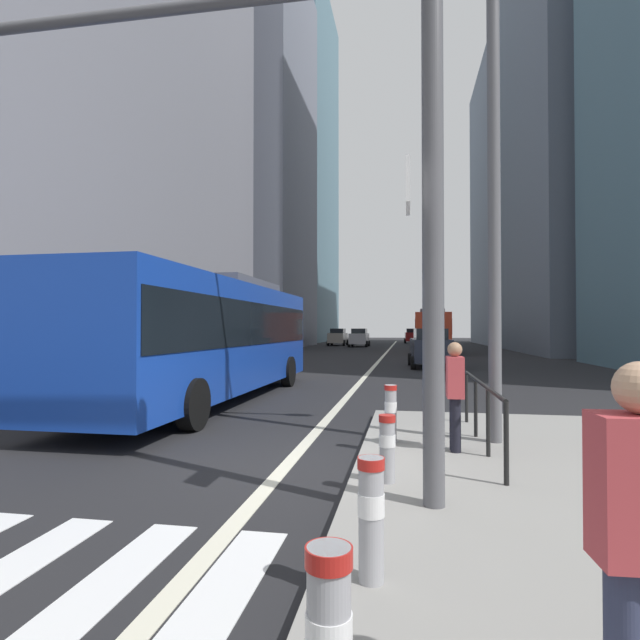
{
  "coord_description": "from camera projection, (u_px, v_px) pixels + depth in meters",
  "views": [
    {
      "loc": [
        1.69,
        -6.99,
        1.94
      ],
      "look_at": [
        -5.93,
        36.36,
        2.69
      ],
      "focal_mm": 28.0,
      "sensor_mm": 36.0,
      "label": 1
    }
  ],
  "objects": [
    {
      "name": "city_bus_blue_oncoming",
      "position": [
        211.0,
        332.0,
        13.36
      ],
      "size": [
        2.78,
        11.55,
        3.4
      ],
      "color": "#14389E",
      "rests_on": "ground"
    },
    {
      "name": "lane_centre_line",
      "position": [
        384.0,
        355.0,
        36.69
      ],
      "size": [
        0.2,
        80.0,
        0.01
      ],
      "primitive_type": "cube",
      "color": "beige",
      "rests_on": "ground"
    },
    {
      "name": "sedan_white_oncoming",
      "position": [
        51.0,
        367.0,
        12.17
      ],
      "size": [
        2.17,
        4.36,
        1.94
      ],
      "color": "silver",
      "rests_on": "ground"
    },
    {
      "name": "pedestrian_waiting",
      "position": [
        455.0,
        391.0,
        7.3
      ],
      "size": [
        0.24,
        0.38,
        1.59
      ],
      "color": "black",
      "rests_on": "median_island"
    },
    {
      "name": "car_receding_far",
      "position": [
        430.0,
        348.0,
        24.78
      ],
      "size": [
        2.2,
        4.15,
        1.94
      ],
      "color": "#232838",
      "rests_on": "ground"
    },
    {
      "name": "bollard_right",
      "position": [
        387.0,
        445.0,
        5.8
      ],
      "size": [
        0.2,
        0.2,
        0.78
      ],
      "color": "#99999E",
      "rests_on": "median_island"
    },
    {
      "name": "car_oncoming_far",
      "position": [
        359.0,
        337.0,
        53.35
      ],
      "size": [
        2.1,
        4.07,
        1.94
      ],
      "color": "silver",
      "rests_on": "ground"
    },
    {
      "name": "office_tower_right_far",
      "position": [
        535.0,
        203.0,
        60.49
      ],
      "size": [
        12.79,
        20.38,
        34.38
      ],
      "primitive_type": "cube",
      "color": "slate",
      "rests_on": "ground"
    },
    {
      "name": "bollard_left",
      "position": [
        371.0,
        512.0,
        3.53
      ],
      "size": [
        0.2,
        0.2,
        0.87
      ],
      "color": "#99999E",
      "rests_on": "median_island"
    },
    {
      "name": "car_oncoming_mid",
      "position": [
        338.0,
        337.0,
        57.36
      ],
      "size": [
        2.08,
        4.24,
        1.94
      ],
      "color": "#B2A899",
      "rests_on": "ground"
    },
    {
      "name": "car_receding_near",
      "position": [
        412.0,
        336.0,
        65.74
      ],
      "size": [
        2.14,
        4.25,
        1.94
      ],
      "color": "maroon",
      "rests_on": "ground"
    },
    {
      "name": "bollard_back",
      "position": [
        391.0,
        411.0,
        7.79
      ],
      "size": [
        0.2,
        0.2,
        0.91
      ],
      "color": "#99999E",
      "rests_on": "median_island"
    },
    {
      "name": "city_bus_red_receding",
      "position": [
        431.0,
        330.0,
        39.9
      ],
      "size": [
        2.84,
        10.92,
        3.4
      ],
      "color": "red",
      "rests_on": "ground"
    },
    {
      "name": "ground_plane",
      "position": [
        376.0,
        365.0,
        26.84
      ],
      "size": [
        160.0,
        160.0,
        0.0
      ],
      "primitive_type": "plane",
      "color": "black"
    },
    {
      "name": "office_tower_left_far",
      "position": [
        292.0,
        169.0,
        77.48
      ],
      "size": [
        11.68,
        22.35,
        53.4
      ],
      "primitive_type": "cube",
      "color": "slate",
      "rests_on": "ground"
    },
    {
      "name": "office_tower_right_mid",
      "position": [
        601.0,
        29.0,
        39.79
      ],
      "size": [
        12.61,
        17.3,
        51.72
      ],
      "primitive_type": "cube",
      "color": "slate",
      "rests_on": "ground"
    },
    {
      "name": "office_tower_left_mid",
      "position": [
        241.0,
        157.0,
        53.82
      ],
      "size": [
        13.69,
        16.88,
        41.0
      ],
      "primitive_type": "cube",
      "color": "slate",
      "rests_on": "ground"
    },
    {
      "name": "pedestrian_railing",
      "position": [
        481.0,
        399.0,
        7.62
      ],
      "size": [
        0.06,
        3.96,
        0.98
      ],
      "color": "black",
      "rests_on": "median_island"
    },
    {
      "name": "street_lamp_post",
      "position": [
        494.0,
        119.0,
        7.94
      ],
      "size": [
        5.5,
        0.32,
        8.0
      ],
      "color": "#56565B",
      "rests_on": "median_island"
    },
    {
      "name": "traffic_signal_gantry",
      "position": [
        251.0,
        131.0,
        5.42
      ],
      "size": [
        5.84,
        0.65,
        6.0
      ],
      "color": "#515156",
      "rests_on": "median_island"
    },
    {
      "name": "crosswalk_stripes",
      "position": [
        6.0,
        613.0,
        3.38
      ],
      "size": [
        8.55,
        3.2,
        0.01
      ],
      "color": "silver",
      "rests_on": "ground"
    }
  ]
}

